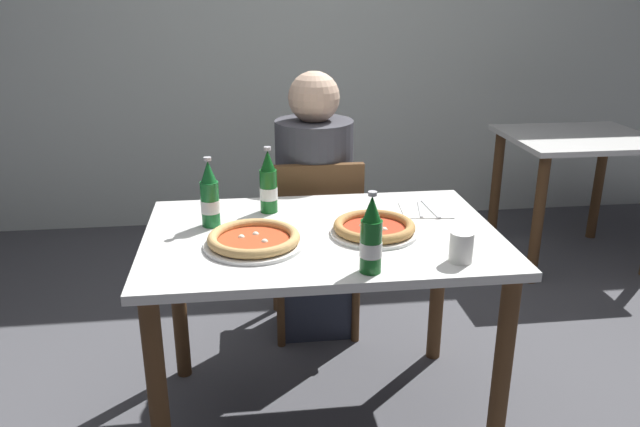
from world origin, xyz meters
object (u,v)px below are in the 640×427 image
object	(u,v)px
diner_seated	(314,212)
dining_table_background	(576,162)
chair_behind_table	(316,237)
paper_cup	(461,247)
dining_table_main	(322,263)
beer_bottle_right	(210,197)
beer_bottle_center	(268,185)
beer_bottle_left	(371,239)
pizza_margherita_near	(254,240)
pizza_marinara_far	(374,228)
napkin_with_cutlery	(425,210)

from	to	relation	value
diner_seated	dining_table_background	world-z (taller)	diner_seated
chair_behind_table	dining_table_background	xyz separation A→B (m)	(1.58, 0.67, 0.11)
paper_cup	chair_behind_table	bearing A→B (deg)	110.52
dining_table_main	chair_behind_table	bearing A→B (deg)	85.21
diner_seated	beer_bottle_right	distance (m)	0.75
diner_seated	beer_bottle_center	distance (m)	0.55
diner_seated	beer_bottle_left	world-z (taller)	diner_seated
dining_table_main	chair_behind_table	distance (m)	0.63
dining_table_background	pizza_margherita_near	size ratio (longest dim) A/B	2.46
beer_bottle_left	beer_bottle_right	bearing A→B (deg)	137.42
diner_seated	pizza_marinara_far	bearing A→B (deg)	-80.02
pizza_marinara_far	napkin_with_cutlery	xyz separation A→B (m)	(0.24, 0.21, -0.02)
dining_table_main	beer_bottle_left	size ratio (longest dim) A/B	4.86
dining_table_main	diner_seated	distance (m)	0.66
dining_table_main	pizza_margherita_near	size ratio (longest dim) A/B	3.69
pizza_marinara_far	beer_bottle_right	world-z (taller)	beer_bottle_right
dining_table_background	dining_table_main	bearing A→B (deg)	-141.87
pizza_margherita_near	napkin_with_cutlery	world-z (taller)	pizza_margherita_near
beer_bottle_left	paper_cup	bearing A→B (deg)	7.20
dining_table_background	pizza_marinara_far	distance (m)	1.98
chair_behind_table	dining_table_background	size ratio (longest dim) A/B	1.06
napkin_with_cutlery	chair_behind_table	bearing A→B (deg)	129.38
pizza_margherita_near	pizza_marinara_far	size ratio (longest dim) A/B	1.09
chair_behind_table	dining_table_background	world-z (taller)	chair_behind_table
diner_seated	dining_table_background	xyz separation A→B (m)	(1.58, 0.62, 0.01)
beer_bottle_center	paper_cup	xyz separation A→B (m)	(0.56, -0.52, -0.06)
pizza_marinara_far	paper_cup	distance (m)	0.33
chair_behind_table	beer_bottle_right	world-z (taller)	beer_bottle_right
dining_table_main	paper_cup	world-z (taller)	paper_cup
beer_bottle_center	chair_behind_table	bearing A→B (deg)	59.90
dining_table_background	pizza_margherita_near	world-z (taller)	pizza_margherita_near
pizza_marinara_far	beer_bottle_center	distance (m)	0.44
chair_behind_table	paper_cup	xyz separation A→B (m)	(0.34, -0.90, 0.32)
pizza_margherita_near	beer_bottle_center	xyz separation A→B (m)	(0.06, 0.32, 0.08)
dining_table_main	beer_bottle_left	bearing A→B (deg)	-72.76
beer_bottle_left	napkin_with_cutlery	xyz separation A→B (m)	(0.31, 0.50, -0.10)
beer_bottle_left	napkin_with_cutlery	size ratio (longest dim) A/B	1.25
pizza_marinara_far	pizza_margherita_near	bearing A→B (deg)	-172.58
dining_table_main	beer_bottle_center	size ratio (longest dim) A/B	4.86
beer_bottle_left	beer_bottle_right	world-z (taller)	same
pizza_margherita_near	pizza_marinara_far	bearing A→B (deg)	7.42
pizza_marinara_far	diner_seated	bearing A→B (deg)	99.98
chair_behind_table	pizza_marinara_far	world-z (taller)	chair_behind_table
beer_bottle_left	paper_cup	size ratio (longest dim) A/B	2.60
dining_table_main	pizza_marinara_far	size ratio (longest dim) A/B	4.03
pizza_margherita_near	beer_bottle_center	distance (m)	0.34
dining_table_main	diner_seated	size ratio (longest dim) A/B	0.99
dining_table_main	napkin_with_cutlery	bearing A→B (deg)	22.26
pizza_marinara_far	napkin_with_cutlery	world-z (taller)	pizza_marinara_far
dining_table_background	beer_bottle_left	xyz separation A→B (m)	(-1.53, -1.61, 0.26)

